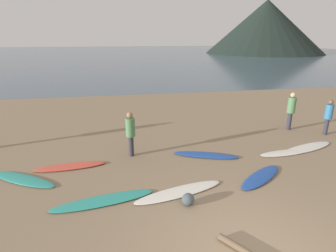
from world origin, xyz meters
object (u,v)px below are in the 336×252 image
object	(u,v)px
surfboard_0	(23,179)
surfboard_5	(261,177)
surfboard_7	(307,148)
surfboard_6	(285,153)
person_3	(329,114)
surfboard_4	(206,155)
person_1	(291,108)
person_2	(130,131)
surfboard_3	(179,192)
beach_rock_far	(188,199)
surfboard_2	(103,200)
surfboard_1	(70,166)

from	to	relation	value
surfboard_0	surfboard_5	bearing A→B (deg)	22.52
surfboard_0	surfboard_7	world-z (taller)	surfboard_0
surfboard_6	person_3	bearing A→B (deg)	23.56
surfboard_7	surfboard_4	bearing A→B (deg)	162.74
surfboard_0	surfboard_5	size ratio (longest dim) A/B	1.15
person_1	person_2	bearing A→B (deg)	-130.44
surfboard_3	person_2	size ratio (longest dim) A/B	1.62
person_1	beach_rock_far	world-z (taller)	person_1
surfboard_5	beach_rock_far	size ratio (longest dim) A/B	6.41
surfboard_2	beach_rock_far	distance (m)	2.19
surfboard_6	surfboard_5	bearing A→B (deg)	-143.95
surfboard_7	person_1	distance (m)	2.44
surfboard_1	surfboard_5	distance (m)	6.04
surfboard_4	surfboard_2	bearing A→B (deg)	-127.07
surfboard_6	beach_rock_far	xyz separation A→B (m)	(-4.26, -2.40, 0.13)
surfboard_1	surfboard_3	bearing A→B (deg)	-38.42
surfboard_7	beach_rock_far	bearing A→B (deg)	-170.05
surfboard_1	surfboard_0	bearing A→B (deg)	-159.07
surfboard_2	person_3	world-z (taller)	person_3
surfboard_4	beach_rock_far	distance (m)	3.05
surfboard_3	person_1	bearing A→B (deg)	20.10
surfboard_4	surfboard_6	distance (m)	2.92
surfboard_2	person_3	size ratio (longest dim) A/B	1.72
surfboard_3	beach_rock_far	xyz separation A→B (m)	(0.10, -0.58, 0.13)
surfboard_7	person_1	world-z (taller)	person_1
surfboard_0	person_1	size ratio (longest dim) A/B	1.39
surfboard_5	person_2	size ratio (longest dim) A/B	1.28
surfboard_4	surfboard_5	bearing A→B (deg)	-36.84
surfboard_3	surfboard_4	xyz separation A→B (m)	(1.46, 2.15, 0.01)
surfboard_2	surfboard_5	distance (m)	4.65
surfboard_3	surfboard_6	bearing A→B (deg)	8.00
surfboard_7	person_2	size ratio (longest dim) A/B	1.57
surfboard_0	beach_rock_far	distance (m)	4.98
surfboard_0	surfboard_5	xyz separation A→B (m)	(7.03, -1.16, 0.00)
beach_rock_far	person_2	bearing A→B (deg)	110.90
surfboard_4	surfboard_5	distance (m)	2.13
surfboard_3	surfboard_5	world-z (taller)	surfboard_5
surfboard_6	surfboard_7	bearing A→B (deg)	9.64
surfboard_1	surfboard_5	xyz separation A→B (m)	(5.78, -1.77, -0.00)
surfboard_1	person_2	distance (m)	2.29
surfboard_1	surfboard_5	size ratio (longest dim) A/B	1.09
surfboard_1	person_3	bearing A→B (deg)	1.99
surfboard_1	beach_rock_far	size ratio (longest dim) A/B	6.97
surfboard_7	person_1	xyz separation A→B (m)	(0.63, 2.14, 0.98)
surfboard_1	surfboard_2	xyz separation A→B (m)	(1.15, -2.16, -0.00)
person_3	surfboard_0	bearing A→B (deg)	95.30
surfboard_5	surfboard_1	bearing A→B (deg)	128.38
surfboard_5	person_1	distance (m)	5.32
surfboard_2	surfboard_7	size ratio (longest dim) A/B	1.04
surfboard_0	surfboard_2	bearing A→B (deg)	-0.99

